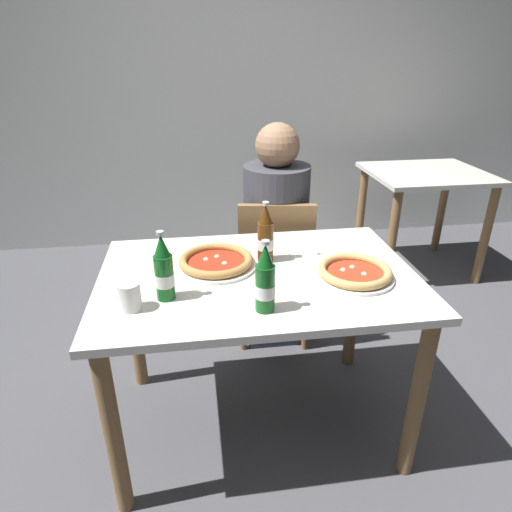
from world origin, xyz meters
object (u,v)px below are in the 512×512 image
object	(u,v)px
dining_table_main	(258,299)
beer_bottle_center	(265,282)
diner_seated	(275,242)
dining_table_background	(424,193)
paper_cup	(130,296)
pizza_margherita_near	(216,262)
chair_behind_table	(275,264)
pizza_marinara_far	(354,272)
beer_bottle_left	(164,271)
beer_bottle_right	(265,236)
napkin_with_cutlery	(305,246)

from	to	relation	value
dining_table_main	beer_bottle_center	bearing A→B (deg)	-93.37
diner_seated	dining_table_background	xyz separation A→B (m)	(1.21, 0.70, 0.01)
paper_cup	pizza_margherita_near	bearing A→B (deg)	42.59
chair_behind_table	pizza_margherita_near	distance (m)	0.69
dining_table_main	pizza_marinara_far	xyz separation A→B (m)	(0.35, -0.08, 0.14)
beer_bottle_left	beer_bottle_right	bearing A→B (deg)	32.74
chair_behind_table	dining_table_background	size ratio (longest dim) A/B	1.06
pizza_marinara_far	napkin_with_cutlery	world-z (taller)	pizza_marinara_far
beer_bottle_left	pizza_marinara_far	bearing A→B (deg)	4.29
chair_behind_table	paper_cup	world-z (taller)	chair_behind_table
pizza_marinara_far	beer_bottle_center	world-z (taller)	beer_bottle_center
chair_behind_table	beer_bottle_left	size ratio (longest dim) A/B	3.44
pizza_marinara_far	dining_table_background	bearing A→B (deg)	53.87
dining_table_background	napkin_with_cutlery	bearing A→B (deg)	-135.70
beer_bottle_center	paper_cup	world-z (taller)	beer_bottle_center
beer_bottle_center	beer_bottle_left	bearing A→B (deg)	159.28
diner_seated	pizza_marinara_far	distance (m)	0.78
pizza_marinara_far	paper_cup	bearing A→B (deg)	-172.40
pizza_marinara_far	beer_bottle_left	world-z (taller)	beer_bottle_left
beer_bottle_left	napkin_with_cutlery	size ratio (longest dim) A/B	1.30
diner_seated	beer_bottle_right	bearing A→B (deg)	-105.04
pizza_marinara_far	beer_bottle_center	size ratio (longest dim) A/B	1.20
diner_seated	pizza_margherita_near	world-z (taller)	diner_seated
beer_bottle_right	paper_cup	distance (m)	0.58
paper_cup	dining_table_background	bearing A→B (deg)	39.88
pizza_margherita_near	pizza_marinara_far	size ratio (longest dim) A/B	1.06
dining_table_background	paper_cup	size ratio (longest dim) A/B	8.42
dining_table_main	dining_table_background	world-z (taller)	same
pizza_marinara_far	beer_bottle_center	distance (m)	0.41
beer_bottle_left	chair_behind_table	bearing A→B (deg)	55.00
diner_seated	napkin_with_cutlery	bearing A→B (deg)	-83.71
beer_bottle_right	napkin_with_cutlery	xyz separation A→B (m)	(0.20, 0.11, -0.10)
diner_seated	napkin_with_cutlery	distance (m)	0.47
chair_behind_table	pizza_marinara_far	size ratio (longest dim) A/B	2.87
pizza_margherita_near	dining_table_main	bearing A→B (deg)	-27.82
pizza_marinara_far	pizza_margherita_near	bearing A→B (deg)	161.91
beer_bottle_center	beer_bottle_right	bearing A→B (deg)	80.48
dining_table_main	pizza_marinara_far	distance (m)	0.39
dining_table_background	beer_bottle_right	size ratio (longest dim) A/B	3.24
napkin_with_cutlery	beer_bottle_right	bearing A→B (deg)	-150.14
beer_bottle_center	paper_cup	distance (m)	0.44
beer_bottle_left	beer_bottle_center	bearing A→B (deg)	-20.72
chair_behind_table	pizza_marinara_far	world-z (taller)	chair_behind_table
napkin_with_cutlery	diner_seated	bearing A→B (deg)	96.29
dining_table_background	beer_bottle_right	world-z (taller)	beer_bottle_right
diner_seated	paper_cup	bearing A→B (deg)	-127.12
dining_table_background	beer_bottle_right	xyz separation A→B (m)	(-1.36, -1.25, 0.26)
diner_seated	napkin_with_cutlery	xyz separation A→B (m)	(0.05, -0.44, 0.17)
pizza_marinara_far	dining_table_main	bearing A→B (deg)	166.57
dining_table_background	pizza_margherita_near	xyz separation A→B (m)	(-1.56, -1.28, 0.18)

